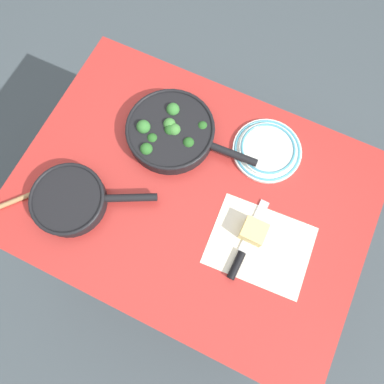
{
  "coord_description": "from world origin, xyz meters",
  "views": [
    {
      "loc": [
        0.13,
        -0.28,
        1.76
      ],
      "look_at": [
        0.0,
        0.0,
        0.75
      ],
      "focal_mm": 32.0,
      "sensor_mm": 36.0,
      "label": 1
    }
  ],
  "objects_px": {
    "cheese_block": "(254,231)",
    "grater_knife": "(243,250)",
    "wooden_spoon": "(31,194)",
    "skillet_eggs": "(71,200)",
    "skillet_broccoli": "(171,131)",
    "dinner_plate_stack": "(267,150)"
  },
  "relations": [
    {
      "from": "skillet_broccoli",
      "to": "cheese_block",
      "type": "xyz_separation_m",
      "value": [
        0.37,
        -0.19,
        -0.0
      ]
    },
    {
      "from": "skillet_eggs",
      "to": "cheese_block",
      "type": "bearing_deg",
      "value": -11.34
    },
    {
      "from": "wooden_spoon",
      "to": "cheese_block",
      "type": "xyz_separation_m",
      "value": [
        0.68,
        0.19,
        0.02
      ]
    },
    {
      "from": "wooden_spoon",
      "to": "cheese_block",
      "type": "distance_m",
      "value": 0.7
    },
    {
      "from": "grater_knife",
      "to": "skillet_eggs",
      "type": "bearing_deg",
      "value": 100.83
    },
    {
      "from": "skillet_broccoli",
      "to": "grater_knife",
      "type": "bearing_deg",
      "value": -37.0
    },
    {
      "from": "skillet_eggs",
      "to": "wooden_spoon",
      "type": "height_order",
      "value": "skillet_eggs"
    },
    {
      "from": "skillet_broccoli",
      "to": "wooden_spoon",
      "type": "relative_size",
      "value": 1.4
    },
    {
      "from": "skillet_eggs",
      "to": "wooden_spoon",
      "type": "bearing_deg",
      "value": 168.41
    },
    {
      "from": "cheese_block",
      "to": "wooden_spoon",
      "type": "bearing_deg",
      "value": -164.46
    },
    {
      "from": "skillet_broccoli",
      "to": "skillet_eggs",
      "type": "distance_m",
      "value": 0.38
    },
    {
      "from": "wooden_spoon",
      "to": "dinner_plate_stack",
      "type": "height_order",
      "value": "dinner_plate_stack"
    },
    {
      "from": "grater_knife",
      "to": "cheese_block",
      "type": "xyz_separation_m",
      "value": [
        0.01,
        0.06,
        0.02
      ]
    },
    {
      "from": "wooden_spoon",
      "to": "skillet_eggs",
      "type": "bearing_deg",
      "value": -34.01
    },
    {
      "from": "cheese_block",
      "to": "grater_knife",
      "type": "bearing_deg",
      "value": -94.82
    },
    {
      "from": "skillet_broccoli",
      "to": "wooden_spoon",
      "type": "xyz_separation_m",
      "value": [
        -0.31,
        -0.38,
        -0.02
      ]
    },
    {
      "from": "cheese_block",
      "to": "dinner_plate_stack",
      "type": "height_order",
      "value": "cheese_block"
    },
    {
      "from": "skillet_eggs",
      "to": "wooden_spoon",
      "type": "xyz_separation_m",
      "value": [
        -0.13,
        -0.04,
        -0.02
      ]
    },
    {
      "from": "skillet_broccoli",
      "to": "skillet_eggs",
      "type": "relative_size",
      "value": 1.22
    },
    {
      "from": "grater_knife",
      "to": "wooden_spoon",
      "type": "bearing_deg",
      "value": 102.0
    },
    {
      "from": "skillet_eggs",
      "to": "dinner_plate_stack",
      "type": "distance_m",
      "value": 0.64
    },
    {
      "from": "skillet_eggs",
      "to": "dinner_plate_stack",
      "type": "relative_size",
      "value": 1.6
    }
  ]
}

